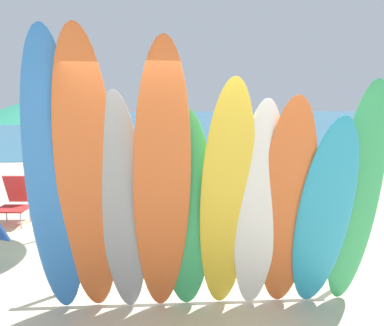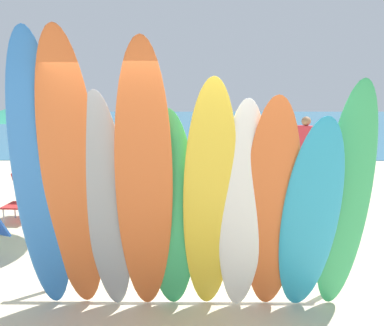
# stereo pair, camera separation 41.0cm
# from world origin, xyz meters

# --- Properties ---
(ground) EXTENTS (60.00, 60.00, 0.00)m
(ground) POSITION_xyz_m (0.00, 14.00, 0.00)
(ground) COLOR beige
(ocean_water) EXTENTS (60.00, 40.00, 0.02)m
(ocean_water) POSITION_xyz_m (0.00, 29.08, 0.01)
(ocean_water) COLOR teal
(ocean_water) RESTS_ON ground
(surfboard_rack) EXTENTS (3.37, 0.07, 0.73)m
(surfboard_rack) POSITION_xyz_m (0.00, 0.00, 0.58)
(surfboard_rack) COLOR brown
(surfboard_rack) RESTS_ON ground
(surfboard_blue_0) EXTENTS (0.58, 0.68, 2.83)m
(surfboard_blue_0) POSITION_xyz_m (-1.44, -0.52, 1.41)
(surfboard_blue_0) COLOR #337AD1
(surfboard_blue_0) RESTS_ON ground
(surfboard_orange_1) EXTENTS (0.58, 0.72, 2.82)m
(surfboard_orange_1) POSITION_xyz_m (-1.13, -0.55, 1.41)
(surfboard_orange_1) COLOR orange
(surfboard_orange_1) RESTS_ON ground
(surfboard_grey_2) EXTENTS (0.52, 0.59, 2.29)m
(surfboard_grey_2) POSITION_xyz_m (-0.82, -0.51, 1.14)
(surfboard_grey_2) COLOR #999EA3
(surfboard_grey_2) RESTS_ON ground
(surfboard_orange_3) EXTENTS (0.61, 0.84, 2.72)m
(surfboard_orange_3) POSITION_xyz_m (-0.43, -0.63, 1.36)
(surfboard_orange_3) COLOR orange
(surfboard_orange_3) RESTS_ON ground
(surfboard_green_4) EXTENTS (0.54, 0.50, 2.12)m
(surfboard_green_4) POSITION_xyz_m (-0.20, -0.46, 1.06)
(surfboard_green_4) COLOR #38B266
(surfboard_green_4) RESTS_ON ground
(surfboard_yellow_5) EXTENTS (0.55, 0.72, 2.40)m
(surfboard_yellow_5) POSITION_xyz_m (0.19, -0.56, 1.20)
(surfboard_yellow_5) COLOR yellow
(surfboard_yellow_5) RESTS_ON ground
(surfboard_white_6) EXTENTS (0.48, 0.57, 2.21)m
(surfboard_white_6) POSITION_xyz_m (0.50, -0.53, 1.11)
(surfboard_white_6) COLOR white
(surfboard_white_6) RESTS_ON ground
(surfboard_orange_7) EXTENTS (0.59, 0.70, 2.24)m
(surfboard_orange_7) POSITION_xyz_m (0.78, -0.56, 1.12)
(surfboard_orange_7) COLOR orange
(surfboard_orange_7) RESTS_ON ground
(surfboard_teal_8) EXTENTS (0.61, 0.68, 2.06)m
(surfboard_teal_8) POSITION_xyz_m (1.16, -0.56, 1.03)
(surfboard_teal_8) COLOR #289EC6
(surfboard_teal_8) RESTS_ON ground
(surfboard_green_9) EXTENTS (0.56, 0.54, 2.38)m
(surfboard_green_9) POSITION_xyz_m (1.52, -0.46, 1.19)
(surfboard_green_9) COLOR #38B266
(surfboard_green_9) RESTS_ON ground
(beachgoer_strolling) EXTENTS (0.47, 0.49, 1.70)m
(beachgoer_strolling) POSITION_xyz_m (2.84, 5.71, 0.98)
(beachgoer_strolling) COLOR #9E704C
(beachgoer_strolling) RESTS_ON ground
(beachgoer_midbeach) EXTENTS (0.54, 0.41, 1.65)m
(beachgoer_midbeach) POSITION_xyz_m (1.67, 7.84, 0.95)
(beachgoer_midbeach) COLOR tan
(beachgoer_midbeach) RESTS_ON ground
(beach_chair_red) EXTENTS (0.54, 0.69, 0.83)m
(beach_chair_red) POSITION_xyz_m (-3.04, 2.68, 0.43)
(beach_chair_red) COLOR #B7B7BC
(beach_chair_red) RESTS_ON ground
(beach_umbrella) EXTENTS (1.84, 1.84, 2.18)m
(beach_umbrella) POSITION_xyz_m (-2.33, 1.77, 2.01)
(beach_umbrella) COLOR silver
(beach_umbrella) RESTS_ON ground
(distant_boat) EXTENTS (3.13, 0.98, 0.25)m
(distant_boat) POSITION_xyz_m (-4.06, 16.58, 0.11)
(distant_boat) COLOR silver
(distant_boat) RESTS_ON ground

